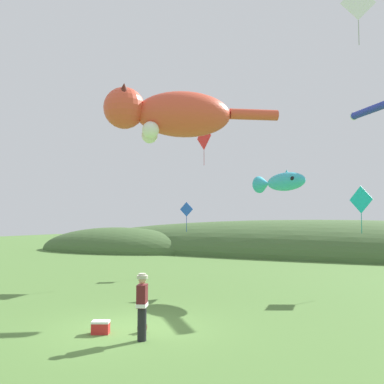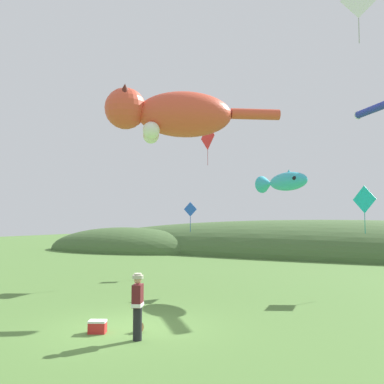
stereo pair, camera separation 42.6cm
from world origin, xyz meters
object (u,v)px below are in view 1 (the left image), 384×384
object	(u,v)px
picnic_cooler	(101,327)
kite_tube_streamer	(369,110)
kite_diamond_white	(358,3)
kite_diamond_teal	(361,200)
festival_attendant	(142,304)
kite_spool	(142,328)
kite_giant_cat	(171,114)
kite_fish_windsock	(281,182)
kite_diamond_red	(204,137)
kite_diamond_blue	(187,210)

from	to	relation	value
picnic_cooler	kite_tube_streamer	bearing A→B (deg)	62.82
kite_diamond_white	kite_diamond_teal	bearing A→B (deg)	95.45
festival_attendant	kite_diamond_teal	bearing A→B (deg)	66.94
kite_spool	kite_diamond_teal	size ratio (longest dim) A/B	0.13
kite_giant_cat	kite_tube_streamer	xyz separation A→B (m)	(7.42, 6.52, 0.82)
kite_tube_streamer	kite_fish_windsock	bearing A→B (deg)	-143.42
festival_attendant	kite_spool	bearing A→B (deg)	122.28
kite_diamond_red	kite_giant_cat	bearing A→B (deg)	-77.35
picnic_cooler	kite_tube_streamer	size ratio (longest dim) A/B	0.28
kite_spool	kite_diamond_white	distance (m)	13.03
kite_fish_windsock	kite_spool	bearing A→B (deg)	-100.58
kite_diamond_white	kite_fish_windsock	bearing A→B (deg)	134.22
kite_diamond_teal	kite_giant_cat	bearing A→B (deg)	-145.34
picnic_cooler	kite_diamond_red	xyz separation A→B (m)	(-2.52, 12.48, 7.79)
picnic_cooler	kite_giant_cat	size ratio (longest dim) A/B	0.09
kite_tube_streamer	kite_diamond_blue	bearing A→B (deg)	179.84
festival_attendant	kite_spool	distance (m)	1.15
picnic_cooler	festival_attendant	bearing A→B (deg)	-2.86
kite_diamond_red	kite_diamond_blue	world-z (taller)	kite_diamond_red
kite_tube_streamer	kite_diamond_blue	distance (m)	11.08
festival_attendant	kite_spool	xyz separation A→B (m)	(-0.43, 0.69, -0.81)
kite_giant_cat	kite_diamond_red	size ratio (longest dim) A/B	2.73
kite_spool	kite_giant_cat	size ratio (longest dim) A/B	0.04
kite_diamond_teal	kite_fish_windsock	bearing A→B (deg)	-161.55
picnic_cooler	kite_diamond_white	world-z (taller)	kite_diamond_white
kite_spool	picnic_cooler	bearing A→B (deg)	-148.28
kite_fish_windsock	kite_diamond_teal	size ratio (longest dim) A/B	1.43
kite_spool	festival_attendant	bearing A→B (deg)	-57.72
kite_tube_streamer	kite_diamond_teal	size ratio (longest dim) A/B	0.98
kite_diamond_white	kite_spool	bearing A→B (deg)	-137.38
festival_attendant	picnic_cooler	size ratio (longest dim) A/B	3.04
kite_giant_cat	kite_fish_windsock	size ratio (longest dim) A/B	2.13
kite_diamond_red	kite_diamond_blue	distance (m)	4.34
kite_diamond_blue	kite_tube_streamer	bearing A→B (deg)	-0.16
kite_tube_streamer	kite_diamond_white	size ratio (longest dim) A/B	0.99
picnic_cooler	kite_giant_cat	xyz separation A→B (m)	(-1.04, 5.89, 7.52)
kite_fish_windsock	kite_diamond_white	xyz separation A→B (m)	(3.85, -3.96, 5.83)
kite_spool	kite_diamond_blue	xyz separation A→B (m)	(-4.63, 11.82, 3.64)
kite_diamond_teal	kite_diamond_white	distance (m)	8.41
kite_diamond_red	kite_fish_windsock	bearing A→B (deg)	-28.33
kite_diamond_white	kite_diamond_red	bearing A→B (deg)	143.25
kite_tube_streamer	kite_diamond_red	size ratio (longest dim) A/B	0.88
kite_spool	kite_giant_cat	distance (m)	9.44
kite_diamond_red	kite_diamond_white	distance (m)	11.65
kite_spool	kite_diamond_blue	distance (m)	13.21
kite_giant_cat	kite_tube_streamer	size ratio (longest dim) A/B	3.11
kite_spool	kite_diamond_red	bearing A→B (deg)	106.50
kite_diamond_teal	kite_diamond_white	world-z (taller)	kite_diamond_white
kite_diamond_red	kite_spool	bearing A→B (deg)	-73.50
kite_giant_cat	kite_tube_streamer	distance (m)	9.91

